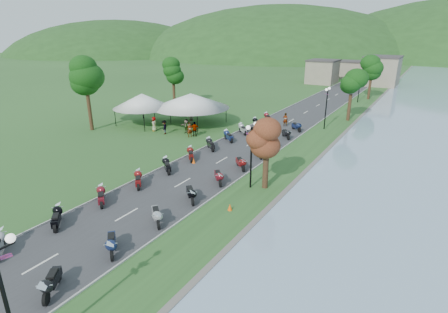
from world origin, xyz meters
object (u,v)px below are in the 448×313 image
Objects in this scene: vendor_tent_main at (191,109)px; pedestrian_a at (190,137)px; pedestrian_c at (165,134)px; streetlamp_near at (7,308)px; pedestrian_b at (191,126)px.

pedestrian_a is at bearing -55.55° from vendor_tent_main.
pedestrian_a is (3.27, -4.76, -2.00)m from vendor_tent_main.
vendor_tent_main is 3.83× the size of pedestrian_a.
streetlamp_near is at bearing 4.51° from pedestrian_c.
vendor_tent_main is 6.11m from pedestrian_a.
vendor_tent_main reaches higher than pedestrian_a.
vendor_tent_main is (-15.11, 31.22, -0.50)m from streetlamp_near.
streetlamp_near is 0.76× the size of vendor_tent_main.
pedestrian_b is (0.34, -0.51, -2.00)m from vendor_tent_main.
vendor_tent_main is at bearing -57.24° from pedestrian_b.
streetlamp_near reaches higher than pedestrian_c.
pedestrian_a reaches higher than pedestrian_b.
pedestrian_a is 1.04× the size of pedestrian_c.
vendor_tent_main is 2.09m from pedestrian_b.
pedestrian_b is 4.81m from pedestrian_c.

